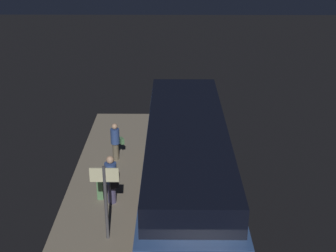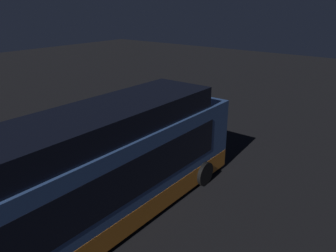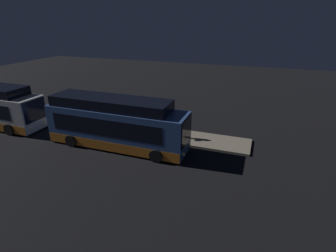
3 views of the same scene
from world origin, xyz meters
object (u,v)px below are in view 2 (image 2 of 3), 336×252
(suitcase, at_px, (86,161))
(sign_post, at_px, (34,158))
(bus_lead, at_px, (107,171))
(passenger_waiting, at_px, (139,130))
(passenger_boarding, at_px, (84,154))

(suitcase, bearing_deg, sign_post, -167.20)
(bus_lead, distance_m, sign_post, 2.60)
(bus_lead, xyz_separation_m, passenger_waiting, (4.36, 2.75, -0.66))
(passenger_boarding, bearing_deg, sign_post, 67.67)
(passenger_boarding, relative_size, passenger_waiting, 1.13)
(suitcase, bearing_deg, passenger_waiting, -4.40)
(bus_lead, height_order, suitcase, bus_lead)
(passenger_waiting, bearing_deg, bus_lead, 0.39)
(passenger_boarding, height_order, suitcase, passenger_boarding)
(bus_lead, relative_size, passenger_waiting, 6.61)
(passenger_boarding, relative_size, suitcase, 1.85)
(passenger_boarding, xyz_separation_m, passenger_waiting, (3.29, 0.22, -0.11))
(passenger_boarding, xyz_separation_m, sign_post, (-2.02, -0.10, 0.65))
(suitcase, xyz_separation_m, sign_post, (-2.41, -0.55, 1.25))
(passenger_boarding, distance_m, sign_post, 2.13)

